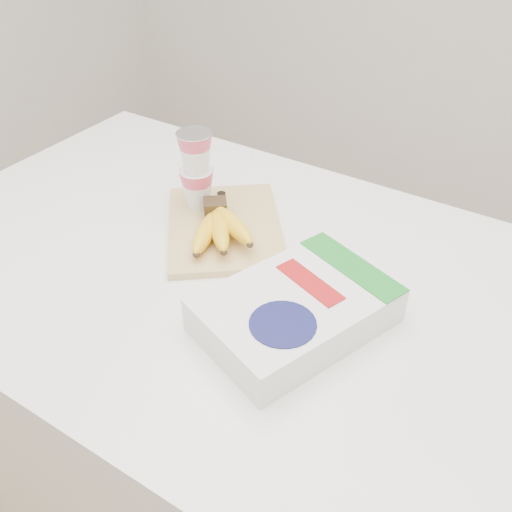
{
  "coord_description": "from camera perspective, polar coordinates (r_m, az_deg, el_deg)",
  "views": [
    {
      "loc": [
        0.55,
        -0.71,
        1.69
      ],
      "look_at": [
        0.08,
        0.01,
        1.04
      ],
      "focal_mm": 40.0,
      "sensor_mm": 36.0,
      "label": 1
    }
  ],
  "objects": [
    {
      "name": "room",
      "position": [
        0.96,
        -4.63,
        16.15
      ],
      "size": [
        4.0,
        4.0,
        4.0
      ],
      "color": "tan",
      "rests_on": "ground"
    },
    {
      "name": "table",
      "position": [
        1.49,
        -2.98,
        -15.87
      ],
      "size": [
        1.34,
        0.89,
        1.0
      ],
      "primitive_type": "cube",
      "color": "white",
      "rests_on": "ground"
    },
    {
      "name": "cutting_board",
      "position": [
        1.21,
        -3.16,
        2.91
      ],
      "size": [
        0.38,
        0.39,
        0.02
      ],
      "primitive_type": "cube",
      "rotation": [
        0.0,
        0.0,
        0.67
      ],
      "color": "#E2C67C",
      "rests_on": "table"
    },
    {
      "name": "bananas",
      "position": [
        1.16,
        -3.73,
        2.95
      ],
      "size": [
        0.19,
        0.19,
        0.06
      ],
      "color": "#382816",
      "rests_on": "cutting_board"
    },
    {
      "name": "yogurt_stack",
      "position": [
        1.22,
        -6.01,
        8.75
      ],
      "size": [
        0.08,
        0.08,
        0.18
      ],
      "color": "white",
      "rests_on": "cutting_board"
    },
    {
      "name": "cereal_box",
      "position": [
        0.97,
        4.0,
        -5.41
      ],
      "size": [
        0.31,
        0.37,
        0.07
      ],
      "rotation": [
        0.0,
        0.0,
        -0.35
      ],
      "color": "white",
      "rests_on": "table"
    }
  ]
}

